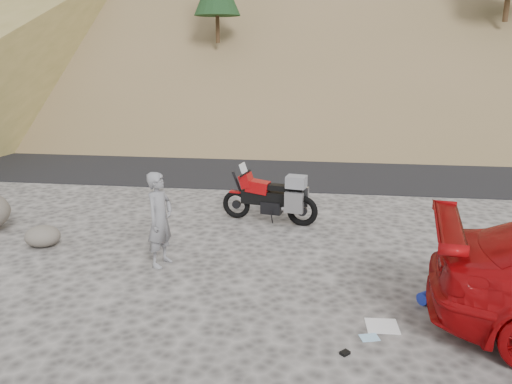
% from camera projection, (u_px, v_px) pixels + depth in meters
% --- Properties ---
extents(ground, '(140.00, 140.00, 0.00)m').
position_uv_depth(ground, '(283.00, 276.00, 8.84)').
color(ground, '#42403D').
rests_on(ground, ground).
extents(road, '(120.00, 7.00, 0.05)m').
position_uv_depth(road, '(303.00, 166.00, 17.43)').
color(road, black).
rests_on(road, ground).
extents(motorcycle, '(2.29, 0.92, 1.37)m').
position_uv_depth(motorcycle, '(273.00, 198.00, 11.49)').
color(motorcycle, black).
rests_on(motorcycle, ground).
extents(man, '(0.58, 0.74, 1.77)m').
position_uv_depth(man, '(162.00, 264.00, 9.34)').
color(man, gray).
rests_on(man, ground).
extents(small_rock, '(0.88, 0.83, 0.43)m').
position_uv_depth(small_rock, '(43.00, 236.00, 10.16)').
color(small_rock, '#544E48').
rests_on(small_rock, ground).
extents(gear_white_cloth, '(0.48, 0.43, 0.02)m').
position_uv_depth(gear_white_cloth, '(382.00, 326.00, 7.22)').
color(gear_white_cloth, white).
rests_on(gear_white_cloth, ground).
extents(gear_blue_mat, '(0.53, 0.48, 0.21)m').
position_uv_depth(gear_blue_mat, '(432.00, 295.00, 7.93)').
color(gear_blue_mat, '#1B2EA7').
rests_on(gear_blue_mat, ground).
extents(gear_bottle, '(0.10, 0.10, 0.21)m').
position_uv_depth(gear_bottle, '(496.00, 303.00, 7.67)').
color(gear_bottle, '#1B2EA7').
rests_on(gear_bottle, ground).
extents(gear_glove_b, '(0.15, 0.15, 0.04)m').
position_uv_depth(gear_glove_b, '(345.00, 353.00, 6.55)').
color(gear_glove_b, black).
rests_on(gear_glove_b, ground).
extents(gear_blue_cloth, '(0.30, 0.25, 0.01)m').
position_uv_depth(gear_blue_cloth, '(369.00, 338.00, 6.93)').
color(gear_blue_cloth, '#9BCEF1').
rests_on(gear_blue_cloth, ground).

